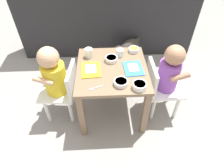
{
  "coord_description": "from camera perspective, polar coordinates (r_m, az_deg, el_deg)",
  "views": [
    {
      "loc": [
        -0.06,
        -1.14,
        1.39
      ],
      "look_at": [
        0.0,
        0.0,
        0.31
      ],
      "focal_mm": 30.81,
      "sensor_mm": 36.0,
      "label": 1
    }
  ],
  "objects": [
    {
      "name": "water_cup_right",
      "position": [
        1.58,
        -6.88,
        9.05
      ],
      "size": [
        0.06,
        0.06,
        0.07
      ],
      "color": "white",
      "rests_on": "dining_table"
    },
    {
      "name": "water_cup_left",
      "position": [
        1.58,
        2.4,
        9.15
      ],
      "size": [
        0.06,
        0.06,
        0.06
      ],
      "color": "white",
      "rests_on": "dining_table"
    },
    {
      "name": "spoon_by_left_tray",
      "position": [
        1.3,
        -5.15,
        -1.24
      ],
      "size": [
        0.1,
        0.05,
        0.01
      ],
      "color": "silver",
      "rests_on": "dining_table"
    },
    {
      "name": "seated_child_left",
      "position": [
        1.53,
        -16.39,
        2.22
      ],
      "size": [
        0.3,
        0.3,
        0.68
      ],
      "color": "white",
      "rests_on": "ground"
    },
    {
      "name": "food_tray_left",
      "position": [
        1.45,
        -6.28,
        4.28
      ],
      "size": [
        0.15,
        0.19,
        0.02
      ],
      "color": "gold",
      "rests_on": "dining_table"
    },
    {
      "name": "cereal_bowl_left_side",
      "position": [
        1.3,
        8.17,
        -0.44
      ],
      "size": [
        0.1,
        0.1,
        0.04
      ],
      "color": "white",
      "rests_on": "dining_table"
    },
    {
      "name": "dog",
      "position": [
        2.18,
        4.72,
        10.28
      ],
      "size": [
        0.36,
        0.37,
        0.31
      ],
      "color": "#332D28",
      "rests_on": "ground"
    },
    {
      "name": "seated_child_right",
      "position": [
        1.55,
        16.15,
        2.92
      ],
      "size": [
        0.28,
        0.28,
        0.67
      ],
      "color": "white",
      "rests_on": "ground"
    },
    {
      "name": "cereal_bowl_right_side",
      "position": [
        1.53,
        -0.26,
        7.48
      ],
      "size": [
        0.1,
        0.1,
        0.03
      ],
      "color": "white",
      "rests_on": "dining_table"
    },
    {
      "name": "ground_plane",
      "position": [
        1.8,
        -0.0,
        -7.12
      ],
      "size": [
        7.0,
        7.0,
        0.0
      ],
      "primitive_type": "plane",
      "color": "gray"
    },
    {
      "name": "veggie_bowl_far",
      "position": [
        1.32,
        2.68,
        0.48
      ],
      "size": [
        0.1,
        0.1,
        0.03
      ],
      "color": "white",
      "rests_on": "dining_table"
    },
    {
      "name": "kitchen_cabinet_back",
      "position": [
        2.33,
        -1.36,
        20.68
      ],
      "size": [
        1.99,
        0.34,
        0.97
      ],
      "primitive_type": "cube",
      "color": "#232326",
      "rests_on": "ground"
    },
    {
      "name": "veggie_bowl_near",
      "position": [
        1.64,
        6.49,
        10.1
      ],
      "size": [
        0.09,
        0.09,
        0.03
      ],
      "color": "white",
      "rests_on": "dining_table"
    },
    {
      "name": "food_tray_right",
      "position": [
        1.46,
        6.29,
        4.69
      ],
      "size": [
        0.15,
        0.19,
        0.02
      ],
      "color": "#388CD8",
      "rests_on": "dining_table"
    },
    {
      "name": "dining_table",
      "position": [
        1.52,
        -0.0,
        2.16
      ],
      "size": [
        0.54,
        0.56,
        0.47
      ],
      "color": "#7A6047",
      "rests_on": "ground"
    }
  ]
}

